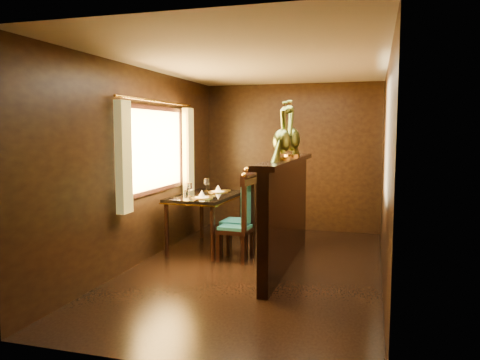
{
  "coord_description": "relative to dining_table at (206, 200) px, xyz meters",
  "views": [
    {
      "loc": [
        1.38,
        -5.46,
        1.7
      ],
      "look_at": [
        -0.28,
        0.28,
        1.07
      ],
      "focal_mm": 35.0,
      "sensor_mm": 36.0,
      "label": 1
    }
  ],
  "objects": [
    {
      "name": "room_shell",
      "position": [
        0.86,
        -0.8,
        0.87
      ],
      "size": [
        3.04,
        5.04,
        2.52
      ],
      "color": "black",
      "rests_on": "ground"
    },
    {
      "name": "partition",
      "position": [
        1.26,
        -0.51,
        -0.0
      ],
      "size": [
        0.26,
        2.7,
        1.36
      ],
      "color": "black",
      "rests_on": "ground"
    },
    {
      "name": "peacock_right",
      "position": [
        1.27,
        -0.19,
        1.01
      ],
      "size": [
        0.23,
        0.61,
        0.73
      ],
      "primitive_type": null,
      "color": "#194C2A",
      "rests_on": "partition"
    },
    {
      "name": "peacock_left",
      "position": [
        1.27,
        -0.85,
        0.99
      ],
      "size": [
        0.22,
        0.58,
        0.69
      ],
      "primitive_type": null,
      "color": "#194C2A",
      "rests_on": "partition"
    },
    {
      "name": "chair_right",
      "position": [
        0.65,
        -0.23,
        -0.07
      ],
      "size": [
        0.46,
        0.5,
        1.24
      ],
      "rotation": [
        0.0,
        0.0,
        -0.05
      ],
      "color": "black",
      "rests_on": "ground"
    },
    {
      "name": "ground",
      "position": [
        0.94,
        -0.81,
        -0.72
      ],
      "size": [
        5.0,
        5.0,
        0.0
      ],
      "primitive_type": "plane",
      "color": "black",
      "rests_on": "ground"
    },
    {
      "name": "chair_left",
      "position": [
        0.69,
        -0.48,
        -0.1
      ],
      "size": [
        0.45,
        0.47,
        1.18
      ],
      "rotation": [
        0.0,
        0.0,
        -0.07
      ],
      "color": "black",
      "rests_on": "ground"
    },
    {
      "name": "dining_table",
      "position": [
        0.0,
        0.0,
        0.0
      ],
      "size": [
        0.87,
        1.37,
        0.99
      ],
      "rotation": [
        0.0,
        0.0,
        -0.04
      ],
      "color": "black",
      "rests_on": "ground"
    }
  ]
}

